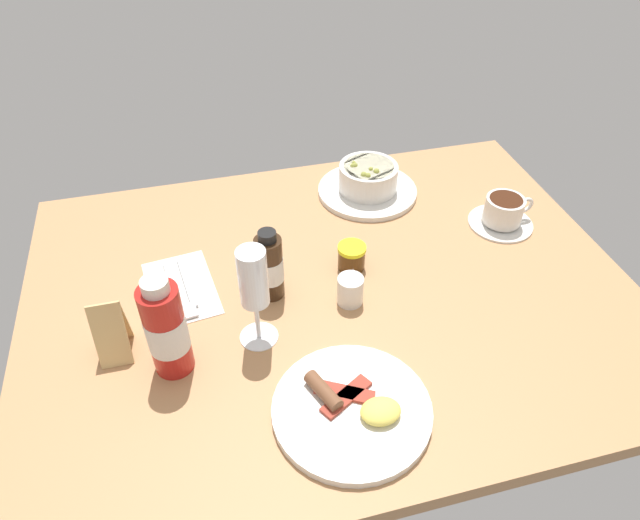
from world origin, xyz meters
The scene contains 11 objects.
ground_plane centered at (0.00, 0.00, -1.50)cm, with size 110.00×84.00×3.00cm, color #B27F51.
porridge_bowl centered at (-15.88, -27.42, 3.22)cm, with size 21.95×21.95×7.82cm.
cutlery_setting centered at (26.75, -6.17, 0.26)cm, with size 13.92×19.69×0.90cm.
coffee_cup centered at (-39.39, -9.67, 2.89)cm, with size 13.39×13.28×6.33cm.
creamer_jug centered at (-2.36, 4.17, 2.81)cm, with size 4.64×5.56×5.96cm.
wine_glass centered at (14.83, 8.55, 12.34)cm, with size 6.49×6.49×18.72cm.
jam_jar centered at (-5.23, -4.54, 2.55)cm, with size 5.35×5.35×5.03cm.
sauce_bottle_brown centered at (10.86, -1.29, 6.40)cm, with size 4.93×4.93×14.06cm.
sauce_bottle_red centered at (28.80, 11.08, 8.46)cm, with size 6.30×6.30×18.46cm.
breakfast_plate centered at (3.97, 26.58, 0.93)cm, with size 23.70×23.70×3.70cm.
menu_card centered at (37.67, 5.95, 5.51)cm, with size 5.01×6.37×11.13cm.
Camera 1 is at (20.78, 72.62, 72.45)cm, focal length 31.97 mm.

